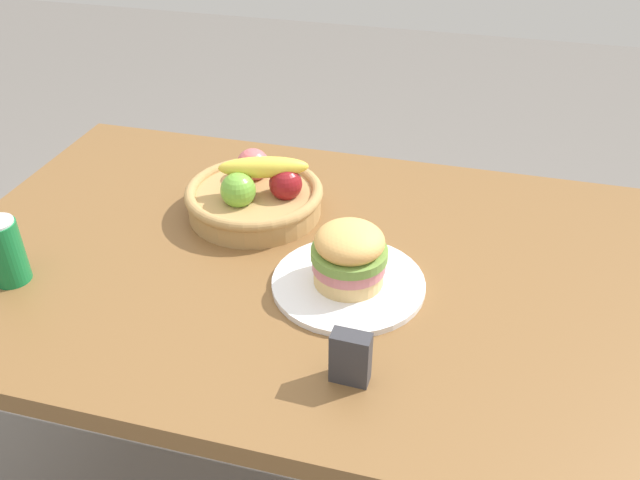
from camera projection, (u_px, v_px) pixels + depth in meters
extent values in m
cube|color=brown|center=(301.00, 265.00, 1.28)|extent=(1.40, 0.90, 0.04)
cylinder|color=brown|center=(135.00, 263.00, 1.92)|extent=(0.07, 0.07, 0.71)
cylinder|color=brown|center=(581.00, 338.00, 1.66)|extent=(0.07, 0.07, 0.71)
cylinder|color=white|center=(348.00, 283.00, 1.19)|extent=(0.28, 0.28, 0.01)
cylinder|color=#E5BC75|center=(349.00, 274.00, 1.18)|extent=(0.13, 0.13, 0.03)
cylinder|color=#C67075|center=(349.00, 262.00, 1.17)|extent=(0.13, 0.13, 0.02)
cylinder|color=olive|center=(349.00, 253.00, 1.16)|extent=(0.14, 0.14, 0.02)
ellipsoid|color=#EAAD5D|center=(350.00, 241.00, 1.14)|extent=(0.12, 0.12, 0.06)
cylinder|color=#147238|center=(5.00, 252.00, 1.18)|extent=(0.07, 0.07, 0.12)
cylinder|color=tan|center=(255.00, 202.00, 1.39)|extent=(0.28, 0.28, 0.05)
torus|color=tan|center=(254.00, 192.00, 1.38)|extent=(0.29, 0.29, 0.02)
sphere|color=maroon|center=(286.00, 184.00, 1.35)|extent=(0.07, 0.07, 0.07)
sphere|color=#D16066|center=(253.00, 165.00, 1.42)|extent=(0.07, 0.07, 0.07)
sphere|color=#6BAD38|center=(238.00, 190.00, 1.33)|extent=(0.07, 0.07, 0.07)
ellipsoid|color=yellow|center=(264.00, 167.00, 1.34)|extent=(0.19, 0.11, 0.05)
cube|color=#333338|center=(350.00, 358.00, 0.98)|extent=(0.06, 0.03, 0.09)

